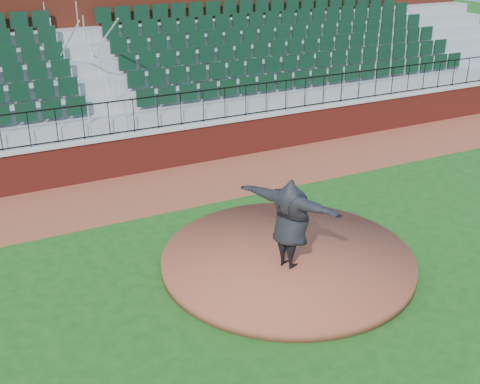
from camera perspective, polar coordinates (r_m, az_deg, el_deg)
name	(u,v)px	position (r m, az deg, el deg)	size (l,w,h in m)	color
ground	(271,270)	(13.57, 2.90, -7.31)	(90.00, 90.00, 0.00)	#174A15
warning_track	(180,185)	(17.94, -5.67, 0.64)	(34.00, 3.20, 0.01)	brown
field_wall	(160,150)	(19.13, -7.53, 3.94)	(34.00, 0.35, 1.20)	maroon
wall_cap	(159,130)	(18.92, -7.63, 5.79)	(34.00, 0.45, 0.10)	#B7B7B7
wall_railing	(158,112)	(18.76, -7.72, 7.39)	(34.00, 0.05, 1.00)	black
seating_stands	(129,78)	(21.15, -10.35, 10.46)	(34.00, 5.10, 4.60)	gray
concourse_wall	(105,51)	(23.71, -12.51, 12.79)	(34.00, 0.50, 5.50)	maroon
pitchers_mound	(288,260)	(13.73, 4.48, -6.35)	(5.63, 5.63, 0.25)	brown
pitching_rubber	(293,246)	(14.02, 4.94, -5.02)	(0.57, 0.14, 0.04)	white
pitcher	(291,223)	(12.80, 4.76, -2.94)	(2.47, 0.67, 2.01)	black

